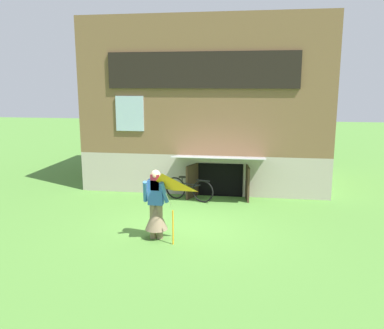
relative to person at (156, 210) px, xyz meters
name	(u,v)px	position (x,y,z in m)	size (l,w,h in m)	color
ground_plane	(185,227)	(0.54, 0.82, -0.68)	(60.00, 60.00, 0.00)	#4C7F33
log_house	(210,104)	(0.54, 6.19, 2.11)	(8.00, 5.86, 5.58)	#ADA393
person	(156,210)	(0.00, 0.00, 0.00)	(0.61, 0.52, 1.61)	#7F6B51
kite	(162,191)	(0.27, -0.52, 0.59)	(0.97, 0.97, 1.55)	orange
bicycle_black	(189,189)	(0.25, 3.15, -0.32)	(1.56, 0.52, 0.74)	black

